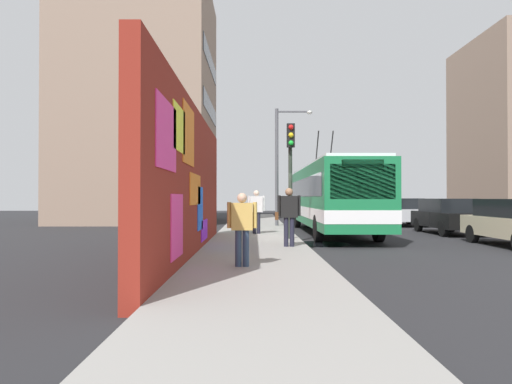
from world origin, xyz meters
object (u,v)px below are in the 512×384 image
city_bus (330,196)px  pedestrian_near_wall (242,224)px  parked_car_silver (403,211)px  pedestrian_at_curb (289,212)px  pedestrian_midblock (256,208)px  street_lamp (281,157)px  parked_car_dark_gray (378,209)px  parked_car_black (447,215)px  traffic_light (291,161)px

city_bus → pedestrian_near_wall: bearing=161.4°
parked_car_silver → pedestrian_at_curb: pedestrian_at_curb is taller
pedestrian_midblock → street_lamp: size_ratio=0.29×
parked_car_dark_gray → parked_car_black: bearing=180.0°
parked_car_dark_gray → pedestrian_near_wall: size_ratio=2.58×
city_bus → parked_car_black: 5.28m
pedestrian_at_curb → parked_car_dark_gray: bearing=-22.5°
parked_car_black → pedestrian_at_curb: (-6.72, 7.61, 0.36)m
parked_car_black → pedestrian_near_wall: size_ratio=2.86×
parked_car_silver → parked_car_black: bearing=-180.0°
parked_car_silver → parked_car_dark_gray: size_ratio=1.05×
parked_car_black → parked_car_silver: bearing=0.0°
parked_car_black → parked_car_dark_gray: 11.63m
parked_car_silver → pedestrian_at_curb: 14.93m
parked_car_black → parked_car_dark_gray: same height
pedestrian_at_curb → pedestrian_midblock: bearing=10.8°
traffic_light → street_lamp: bearing=-1.0°
city_bus → pedestrian_midblock: (-1.98, 3.36, -0.52)m
pedestrian_midblock → street_lamp: street_lamp is taller
parked_car_black → parked_car_silver: 6.12m
pedestrian_at_curb → pedestrian_midblock: size_ratio=1.00×
pedestrian_near_wall → traffic_light: bearing=-13.3°
parked_car_black → pedestrian_at_curb: 10.15m
pedestrian_near_wall → city_bus: bearing=-18.6°
parked_car_silver → traffic_light: (-10.29, 7.35, 2.10)m
parked_car_silver → pedestrian_near_wall: 19.09m
traffic_light → pedestrian_near_wall: bearing=166.7°
parked_car_dark_gray → pedestrian_near_wall: 24.09m
parked_car_silver → pedestrian_near_wall: size_ratio=2.70×
parked_car_silver → pedestrian_midblock: size_ratio=2.40×
parked_car_silver → traffic_light: traffic_light is taller
parked_car_black → parked_car_silver: (6.12, 0.00, -0.00)m
parked_car_dark_gray → street_lamp: street_lamp is taller
parked_car_black → pedestrian_near_wall: pedestrian_near_wall is taller
parked_car_dark_gray → pedestrian_midblock: bearing=147.3°
pedestrian_at_curb → street_lamp: (10.47, -0.40, 2.55)m
pedestrian_at_curb → traffic_light: size_ratio=0.43×
city_bus → street_lamp: 4.50m
city_bus → traffic_light: city_bus is taller
city_bus → pedestrian_near_wall: (-11.03, 3.71, -0.65)m
parked_car_dark_gray → pedestrian_near_wall: (-22.38, 8.91, 0.23)m
pedestrian_at_curb → pedestrian_near_wall: pedestrian_at_curb is taller
parked_car_dark_gray → pedestrian_at_curb: 19.86m
parked_car_silver → parked_car_dark_gray: bearing=-0.0°
pedestrian_near_wall → pedestrian_midblock: bearing=-2.2°
city_bus → parked_car_dark_gray: size_ratio=3.11×
parked_car_black → parked_car_dark_gray: size_ratio=1.11×
parked_car_silver → street_lamp: (-2.37, 7.21, 2.91)m
city_bus → pedestrian_at_curb: city_bus is taller
parked_car_black → traffic_light: bearing=119.5°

